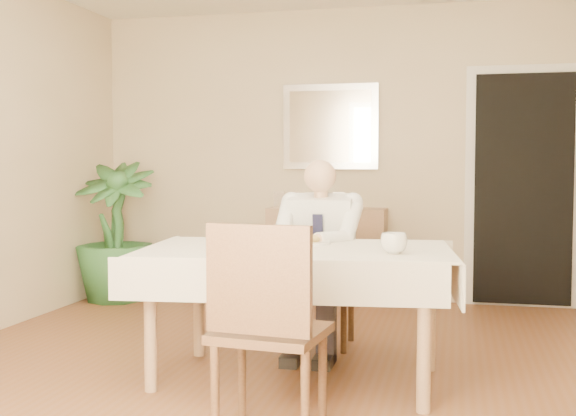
% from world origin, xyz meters
% --- Properties ---
extents(room, '(5.00, 5.02, 2.60)m').
position_xyz_m(room, '(0.00, 0.00, 1.30)').
color(room, brown).
rests_on(room, ground).
extents(window, '(1.34, 0.04, 1.44)m').
position_xyz_m(window, '(0.00, -2.47, 1.45)').
color(window, white).
rests_on(window, room).
extents(doorway, '(0.96, 0.07, 2.10)m').
position_xyz_m(doorway, '(1.55, 2.46, 1.00)').
color(doorway, white).
rests_on(doorway, ground).
extents(mirror, '(0.86, 0.04, 0.76)m').
position_xyz_m(mirror, '(-0.11, 2.47, 1.55)').
color(mirror, silver).
rests_on(mirror, room).
extents(dining_table, '(1.82, 1.20, 0.75)m').
position_xyz_m(dining_table, '(0.14, -0.03, 0.67)').
color(dining_table, '#9B7653').
rests_on(dining_table, ground).
extents(chair_far, '(0.43, 0.43, 0.83)m').
position_xyz_m(chair_far, '(0.14, 0.85, 0.46)').
color(chair_far, '#442B19').
rests_on(chair_far, ground).
extents(chair_near, '(0.51, 0.51, 0.97)m').
position_xyz_m(chair_near, '(0.21, -0.97, 0.55)').
color(chair_near, '#442B19').
rests_on(chair_near, ground).
extents(seated_man, '(0.48, 0.72, 1.24)m').
position_xyz_m(seated_man, '(0.14, 0.57, 0.69)').
color(seated_man, white).
rests_on(seated_man, ground).
extents(plate, '(0.26, 0.26, 0.02)m').
position_xyz_m(plate, '(0.16, 0.16, 0.76)').
color(plate, white).
rests_on(plate, dining_table).
extents(food, '(0.14, 0.14, 0.06)m').
position_xyz_m(food, '(0.16, 0.16, 0.78)').
color(food, olive).
rests_on(food, dining_table).
extents(knife, '(0.01, 0.13, 0.01)m').
position_xyz_m(knife, '(0.20, 0.10, 0.78)').
color(knife, silver).
rests_on(knife, dining_table).
extents(fork, '(0.01, 0.13, 0.01)m').
position_xyz_m(fork, '(0.12, 0.10, 0.78)').
color(fork, silver).
rests_on(fork, dining_table).
extents(coffee_mug, '(0.18, 0.18, 0.11)m').
position_xyz_m(coffee_mug, '(0.69, -0.16, 0.81)').
color(coffee_mug, white).
rests_on(coffee_mug, dining_table).
extents(sideboard, '(1.04, 0.35, 0.83)m').
position_xyz_m(sideboard, '(-0.11, 2.32, 0.41)').
color(sideboard, '#9B7653').
rests_on(sideboard, ground).
extents(photo_frame_left, '(0.10, 0.02, 0.14)m').
position_xyz_m(photo_frame_left, '(-0.56, 2.38, 0.90)').
color(photo_frame_left, silver).
rests_on(photo_frame_left, sideboard).
extents(photo_frame_center, '(0.10, 0.02, 0.14)m').
position_xyz_m(photo_frame_center, '(-0.25, 2.32, 0.90)').
color(photo_frame_center, silver).
rests_on(photo_frame_center, sideboard).
extents(photo_frame_right, '(0.10, 0.02, 0.14)m').
position_xyz_m(photo_frame_right, '(-0.00, 2.33, 0.90)').
color(photo_frame_right, silver).
rests_on(photo_frame_right, sideboard).
extents(potted_palm, '(0.76, 0.76, 1.24)m').
position_xyz_m(potted_palm, '(-1.95, 1.91, 0.62)').
color(potted_palm, '#265526').
rests_on(potted_palm, ground).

